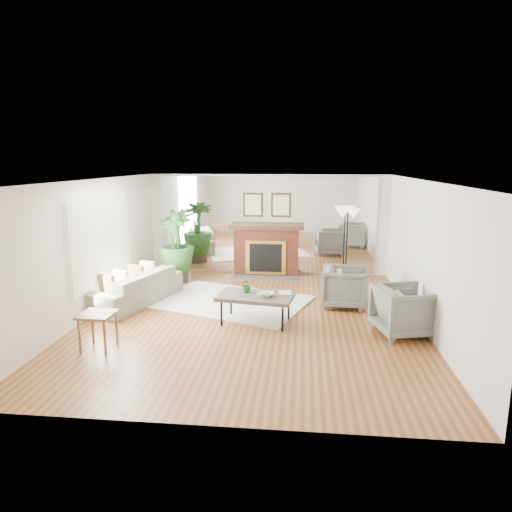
# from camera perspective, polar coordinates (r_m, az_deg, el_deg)

# --- Properties ---
(ground) EXTENTS (7.00, 7.00, 0.00)m
(ground) POSITION_cam_1_polar(r_m,az_deg,el_deg) (8.45, -0.54, -7.76)
(ground) COLOR brown
(ground) RESTS_ON ground
(wall_left) EXTENTS (0.02, 7.00, 2.50)m
(wall_left) POSITION_cam_1_polar(r_m,az_deg,el_deg) (8.95, -19.94, 0.94)
(wall_left) COLOR silver
(wall_left) RESTS_ON ground
(wall_right) EXTENTS (0.02, 7.00, 2.50)m
(wall_right) POSITION_cam_1_polar(r_m,az_deg,el_deg) (8.33, 20.34, 0.13)
(wall_right) COLOR silver
(wall_right) RESTS_ON ground
(wall_back) EXTENTS (6.00, 0.02, 2.50)m
(wall_back) POSITION_cam_1_polar(r_m,az_deg,el_deg) (11.54, 1.41, 3.95)
(wall_back) COLOR silver
(wall_back) RESTS_ON ground
(mirror_panel) EXTENTS (5.40, 0.04, 2.40)m
(mirror_panel) POSITION_cam_1_polar(r_m,az_deg,el_deg) (11.52, 1.40, 3.94)
(mirror_panel) COLOR silver
(mirror_panel) RESTS_ON wall_back
(window_panel) EXTENTS (0.04, 2.40, 1.50)m
(window_panel) POSITION_cam_1_polar(r_m,az_deg,el_deg) (9.28, -18.76, 2.01)
(window_panel) COLOR #B2E09E
(window_panel) RESTS_ON wall_left
(fireplace) EXTENTS (1.85, 0.83, 2.05)m
(fireplace) POSITION_cam_1_polar(r_m,az_deg,el_deg) (11.41, 1.30, 0.85)
(fireplace) COLOR maroon
(fireplace) RESTS_ON ground
(area_rug) EXTENTS (3.48, 2.96, 0.03)m
(area_rug) POSITION_cam_1_polar(r_m,az_deg,el_deg) (9.36, -3.20, -5.70)
(area_rug) COLOR silver
(area_rug) RESTS_ON ground
(coffee_table) EXTENTS (1.41, 0.95, 0.52)m
(coffee_table) POSITION_cam_1_polar(r_m,az_deg,el_deg) (8.04, -0.06, -5.18)
(coffee_table) COLOR #5A5247
(coffee_table) RESTS_ON ground
(sofa) EXTENTS (1.49, 2.40, 0.66)m
(sofa) POSITION_cam_1_polar(r_m,az_deg,el_deg) (9.52, -14.95, -3.84)
(sofa) COLOR slate
(sofa) RESTS_ON ground
(armchair_back) EXTENTS (0.94, 0.92, 0.79)m
(armchair_back) POSITION_cam_1_polar(r_m,az_deg,el_deg) (9.17, 11.04, -3.82)
(armchair_back) COLOR slate
(armchair_back) RESTS_ON ground
(armchair_front) EXTENTS (1.09, 1.07, 0.82)m
(armchair_front) POSITION_cam_1_polar(r_m,az_deg,el_deg) (7.96, 18.07, -6.49)
(armchair_front) COLOR slate
(armchair_front) RESTS_ON ground
(side_table) EXTENTS (0.52, 0.52, 0.57)m
(side_table) POSITION_cam_1_polar(r_m,az_deg,el_deg) (7.38, -19.21, -7.44)
(side_table) COLOR brown
(side_table) RESTS_ON ground
(potted_ficus) EXTENTS (1.06, 1.06, 1.74)m
(potted_ficus) POSITION_cam_1_polar(r_m,az_deg,el_deg) (10.86, -9.91, 1.55)
(potted_ficus) COLOR #2A251F
(potted_ficus) RESTS_ON ground
(floor_lamp) EXTENTS (0.56, 0.31, 1.71)m
(floor_lamp) POSITION_cam_1_polar(r_m,az_deg,el_deg) (11.14, 11.39, 4.52)
(floor_lamp) COLOR black
(floor_lamp) RESTS_ON ground
(tabletop_plant) EXTENTS (0.26, 0.24, 0.27)m
(tabletop_plant) POSITION_cam_1_polar(r_m,az_deg,el_deg) (8.15, -1.11, -3.66)
(tabletop_plant) COLOR #2F6726
(tabletop_plant) RESTS_ON coffee_table
(fruit_bowl) EXTENTS (0.35, 0.35, 0.07)m
(fruit_bowl) POSITION_cam_1_polar(r_m,az_deg,el_deg) (7.93, 1.20, -4.84)
(fruit_bowl) COLOR brown
(fruit_bowl) RESTS_ON coffee_table
(book) EXTENTS (0.24, 0.31, 0.02)m
(book) POSITION_cam_1_polar(r_m,az_deg,el_deg) (8.12, 2.95, -4.64)
(book) COLOR brown
(book) RESTS_ON coffee_table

